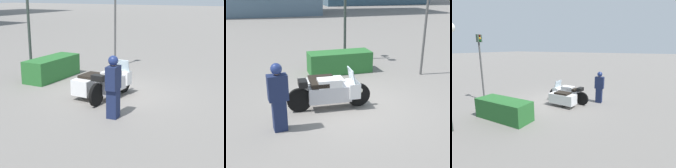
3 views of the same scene
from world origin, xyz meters
The scene contains 5 objects.
ground_plane centered at (0.00, 0.00, 0.00)m, with size 160.00×160.00×0.00m, color slate.
police_motorcycle centered at (-0.67, 0.21, 0.48)m, with size 2.44×1.39×1.17m.
officer_rider centered at (-2.22, -1.00, 0.91)m, with size 0.49×0.33×1.72m.
hedge_bush_curbside centered at (0.59, 3.18, 0.42)m, with size 2.53×0.93×0.84m, color #28662D.
traffic_light_near centered at (3.57, 1.93, 2.39)m, with size 0.23×0.26×3.67m.
Camera 2 is at (-2.62, -7.36, 3.47)m, focal length 45.00 mm.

